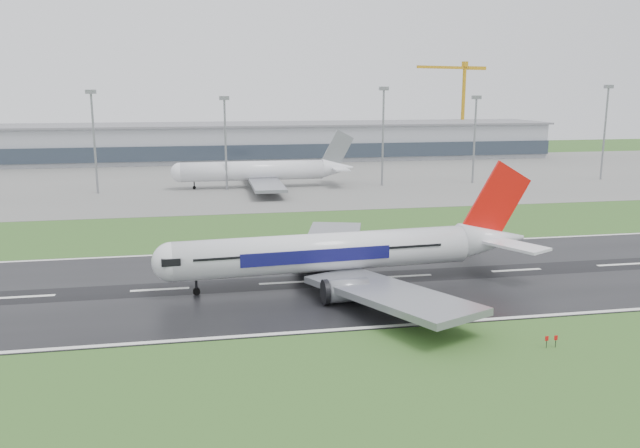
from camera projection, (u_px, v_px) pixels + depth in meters
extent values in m
plane|color=#2C551F|center=(405.00, 277.00, 107.91)|extent=(520.00, 520.00, 0.00)
cube|color=black|center=(405.00, 276.00, 107.90)|extent=(400.00, 45.00, 0.10)
cube|color=slate|center=(296.00, 177.00, 228.16)|extent=(400.00, 130.00, 0.08)
cube|color=#91949B|center=(276.00, 142.00, 284.34)|extent=(240.00, 36.00, 15.00)
cylinder|color=gray|center=(95.00, 144.00, 189.77)|extent=(0.64, 0.64, 29.25)
cylinder|color=gray|center=(226.00, 146.00, 196.78)|extent=(0.64, 0.64, 27.33)
cylinder|color=gray|center=(383.00, 139.00, 205.33)|extent=(0.64, 0.64, 30.14)
cylinder|color=gray|center=(474.00, 142.00, 211.15)|extent=(0.64, 0.64, 27.34)
cylinder|color=gray|center=(604.00, 135.00, 219.16)|extent=(0.64, 0.64, 30.75)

